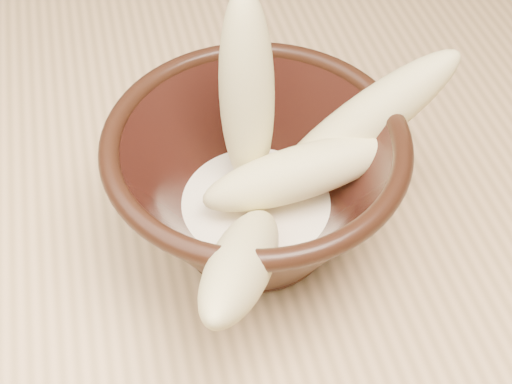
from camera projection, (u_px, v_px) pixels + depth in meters
table at (434, 186)px, 0.69m from camera, size 1.20×0.80×0.75m
bowl at (256, 183)px, 0.50m from camera, size 0.21×0.21×0.11m
milk_puddle at (256, 208)px, 0.52m from camera, size 0.12×0.12×0.02m
banana_upright at (247, 94)px, 0.49m from camera, size 0.05×0.07×0.16m
banana_right at (360, 125)px, 0.50m from camera, size 0.16×0.05×0.13m
banana_across at (297, 174)px, 0.49m from camera, size 0.14×0.04×0.06m
banana_front at (243, 261)px, 0.43m from camera, size 0.10×0.17×0.12m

